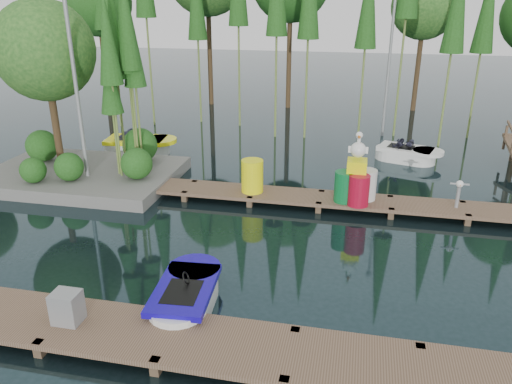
% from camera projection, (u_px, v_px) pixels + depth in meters
% --- Properties ---
extents(ground_plane, '(90.00, 90.00, 0.00)m').
position_uv_depth(ground_plane, '(233.00, 237.00, 12.95)').
color(ground_plane, '#1A2D31').
extents(near_dock, '(18.00, 1.50, 0.50)m').
position_uv_depth(near_dock, '(169.00, 338.00, 8.77)').
color(near_dock, brown).
rests_on(near_dock, ground).
extents(far_dock, '(15.00, 1.20, 0.50)m').
position_uv_depth(far_dock, '(286.00, 196.00, 14.94)').
color(far_dock, brown).
rests_on(far_dock, ground).
extents(island, '(6.20, 4.20, 6.75)m').
position_uv_depth(island, '(67.00, 84.00, 15.98)').
color(island, slate).
rests_on(island, ground).
extents(lamp_island, '(0.30, 0.30, 7.25)m').
position_uv_depth(lamp_island, '(71.00, 52.00, 14.70)').
color(lamp_island, gray).
rests_on(lamp_island, ground).
extents(lamp_rear, '(0.30, 0.30, 7.25)m').
position_uv_depth(lamp_rear, '(392.00, 36.00, 20.59)').
color(lamp_rear, gray).
rests_on(lamp_rear, ground).
extents(boat_blue, '(1.29, 2.53, 0.82)m').
position_uv_depth(boat_blue, '(186.00, 297.00, 9.95)').
color(boat_blue, white).
rests_on(boat_blue, ground).
extents(boat_yellow_far, '(3.04, 1.64, 1.46)m').
position_uv_depth(boat_yellow_far, '(138.00, 146.00, 19.63)').
color(boat_yellow_far, white).
rests_on(boat_yellow_far, ground).
extents(boat_white_far, '(2.72, 1.81, 1.18)m').
position_uv_depth(boat_white_far, '(406.00, 154.00, 18.73)').
color(boat_white_far, white).
rests_on(boat_white_far, ground).
extents(utility_cabinet, '(0.49, 0.42, 0.60)m').
position_uv_depth(utility_cabinet, '(67.00, 307.00, 9.01)').
color(utility_cabinet, gray).
rests_on(utility_cabinet, near_dock).
extents(yellow_barrel, '(0.66, 0.66, 0.99)m').
position_uv_depth(yellow_barrel, '(252.00, 176.00, 14.93)').
color(yellow_barrel, '#FFFD0D').
rests_on(yellow_barrel, far_dock).
extents(drum_cluster, '(1.19, 1.09, 2.05)m').
position_uv_depth(drum_cluster, '(357.00, 182.00, 14.16)').
color(drum_cluster, '#0B692E').
rests_on(drum_cluster, far_dock).
extents(seagull_post, '(0.50, 0.27, 0.80)m').
position_uv_depth(seagull_post, '(459.00, 189.00, 13.78)').
color(seagull_post, gray).
rests_on(seagull_post, far_dock).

